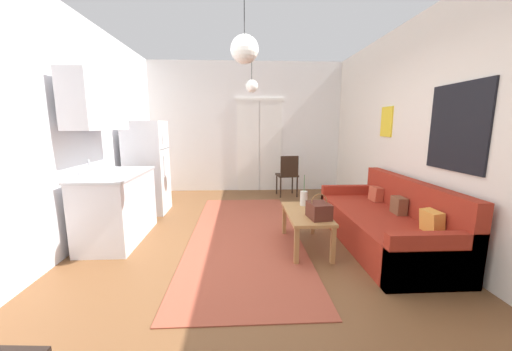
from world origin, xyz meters
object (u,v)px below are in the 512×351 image
pendant_lamp_near (245,49)px  refrigerator (147,167)px  pendant_lamp_far (252,86)px  coffee_table (306,217)px  bamboo_vase (304,198)px  handbag (319,210)px  couch (386,225)px  accent_chair (288,173)px

pendant_lamp_near → refrigerator: bearing=130.0°
pendant_lamp_near → pendant_lamp_far: bearing=85.6°
coffee_table → pendant_lamp_far: bearing=112.9°
bamboo_vase → pendant_lamp_near: (-0.78, -0.66, 1.69)m
bamboo_vase → handbag: 0.55m
couch → handbag: couch is taller
accent_chair → refrigerator: bearing=13.7°
coffee_table → bamboo_vase: (0.03, 0.30, 0.16)m
couch → accent_chair: 2.72m
accent_chair → handbag: bearing=81.0°
handbag → couch: bearing=15.9°
pendant_lamp_near → pendant_lamp_far: 1.83m
handbag → pendant_lamp_far: (-0.70, 1.70, 1.58)m
refrigerator → accent_chair: (2.60, 0.98, -0.29)m
couch → coffee_table: couch is taller
accent_chair → pendant_lamp_near: 3.56m
bamboo_vase → accent_chair: accent_chair is taller
bamboo_vase → pendant_lamp_far: size_ratio=0.47×
couch → pendant_lamp_near: 2.70m
bamboo_vase → refrigerator: 2.79m
accent_chair → pendant_lamp_near: (-0.94, -2.96, 1.74)m
coffee_table → bamboo_vase: 0.34m
bamboo_vase → handbag: bamboo_vase is taller
refrigerator → handbag: bearing=-36.7°
couch → pendant_lamp_far: (-1.65, 1.43, 1.87)m
coffee_table → accent_chair: 2.60m
accent_chair → pendant_lamp_near: size_ratio=1.10×
coffee_table → pendant_lamp_near: bearing=-154.1°
handbag → pendant_lamp_near: pendant_lamp_near is taller
handbag → pendant_lamp_near: (-0.84, -0.12, 1.69)m
accent_chair → pendant_lamp_near: bearing=65.4°
couch → accent_chair: bearing=108.3°
couch → accent_chair: (-0.85, 2.57, 0.24)m
coffee_table → accent_chair: accent_chair is taller
pendant_lamp_far → accent_chair: bearing=54.8°
coffee_table → refrigerator: size_ratio=0.62×
bamboo_vase → refrigerator: bearing=151.6°
refrigerator → accent_chair: refrigerator is taller
coffee_table → refrigerator: (-2.41, 1.62, 0.40)m
refrigerator → bamboo_vase: bearing=-28.4°
bamboo_vase → pendant_lamp_near: 1.98m
coffee_table → couch: bearing=1.4°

